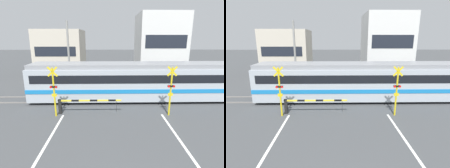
# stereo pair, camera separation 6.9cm
# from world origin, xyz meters

# --- Properties ---
(rail_track_near) EXTENTS (50.00, 0.10, 0.08)m
(rail_track_near) POSITION_xyz_m (0.00, 11.06, 0.04)
(rail_track_near) COLOR gray
(rail_track_near) RESTS_ON ground_plane
(rail_track_far) EXTENTS (50.00, 0.10, 0.08)m
(rail_track_far) POSITION_xyz_m (0.00, 12.49, 0.04)
(rail_track_far) COLOR gray
(rail_track_far) RESTS_ON ground_plane
(commuter_train) EXTENTS (20.06, 2.78, 3.16)m
(commuter_train) POSITION_xyz_m (3.32, 11.78, 1.70)
(commuter_train) COLOR #ADB7C1
(commuter_train) RESTS_ON ground_plane
(crossing_barrier_near) EXTENTS (4.37, 0.20, 1.06)m
(crossing_barrier_near) POSITION_xyz_m (-2.45, 8.93, 0.76)
(crossing_barrier_near) COLOR black
(crossing_barrier_near) RESTS_ON ground_plane
(crossing_barrier_far) EXTENTS (4.37, 0.20, 1.06)m
(crossing_barrier_far) POSITION_xyz_m (2.45, 14.34, 0.76)
(crossing_barrier_far) COLOR black
(crossing_barrier_far) RESTS_ON ground_plane
(crossing_signal_left) EXTENTS (0.68, 0.15, 3.41)m
(crossing_signal_left) POSITION_xyz_m (-3.87, 8.53, 1.89)
(crossing_signal_left) COLOR yellow
(crossing_signal_left) RESTS_ON ground_plane
(crossing_signal_right) EXTENTS (0.68, 0.15, 3.41)m
(crossing_signal_right) POSITION_xyz_m (3.87, 8.53, 1.89)
(crossing_signal_right) COLOR yellow
(crossing_signal_right) RESTS_ON ground_plane
(pedestrian) EXTENTS (0.38, 0.22, 1.59)m
(pedestrian) POSITION_xyz_m (-1.08, 17.18, 0.91)
(pedestrian) COLOR #33384C
(pedestrian) RESTS_ON ground_plane
(building_left_of_street) EXTENTS (6.34, 6.36, 6.30)m
(building_left_of_street) POSITION_xyz_m (-7.19, 23.83, 3.15)
(building_left_of_street) COLOR beige
(building_left_of_street) RESTS_ON ground_plane
(building_right_of_street) EXTENTS (6.50, 6.36, 8.57)m
(building_right_of_street) POSITION_xyz_m (7.27, 23.83, 4.28)
(building_right_of_street) COLOR white
(building_right_of_street) RESTS_ON ground_plane
(utility_pole_streetside) EXTENTS (0.22, 0.22, 6.95)m
(utility_pole_streetside) POSITION_xyz_m (-4.62, 16.84, 3.48)
(utility_pole_streetside) COLOR gray
(utility_pole_streetside) RESTS_ON ground_plane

